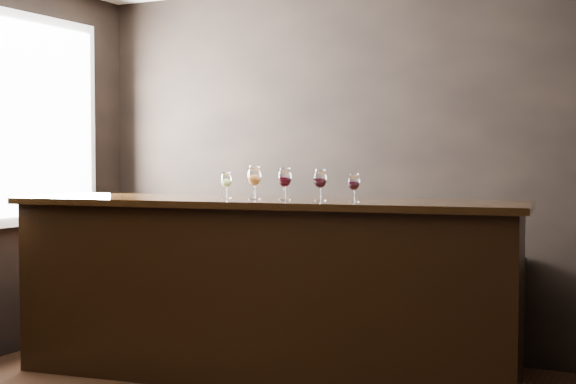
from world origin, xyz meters
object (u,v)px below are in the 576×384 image
at_px(bar_counter, 262,293).
at_px(glass_red_b, 320,180).
at_px(glass_red_c, 354,183).
at_px(glass_white, 226,181).
at_px(back_bar_shelf, 369,304).
at_px(glass_red_a, 285,178).
at_px(glass_amber, 254,177).

relative_size(bar_counter, glass_red_b, 16.59).
bearing_deg(glass_red_b, glass_red_c, -2.46).
bearing_deg(bar_counter, glass_white, 174.38).
relative_size(back_bar_shelf, glass_red_a, 10.46).
relative_size(glass_amber, glass_red_a, 1.04).
distance_m(back_bar_shelf, glass_red_b, 1.27).
bearing_deg(glass_white, back_bar_shelf, 51.14).
bearing_deg(glass_red_b, glass_amber, -177.91).
bearing_deg(back_bar_shelf, bar_counter, -116.54).
bearing_deg(glass_white, glass_red_a, -2.84).
height_order(glass_red_a, glass_red_b, glass_red_a).
distance_m(glass_white, glass_red_a, 0.45).
relative_size(glass_red_b, glass_red_c, 1.14).
bearing_deg(glass_amber, glass_red_c, 0.57).
bearing_deg(glass_amber, glass_white, 176.95).
distance_m(glass_white, glass_amber, 0.22).
bearing_deg(glass_red_a, glass_red_c, 2.13).
bearing_deg(glass_red_b, glass_red_a, -173.36).
bearing_deg(glass_white, glass_red_c, -0.30).
xyz_separation_m(back_bar_shelf, glass_red_b, (-0.01, -0.86, 0.94)).
distance_m(bar_counter, glass_red_b, 0.86).
relative_size(bar_counter, glass_red_c, 18.85).
distance_m(glass_white, glass_red_c, 0.92).
height_order(bar_counter, glass_white, glass_white).
xyz_separation_m(glass_white, glass_amber, (0.22, -0.01, 0.03)).
height_order(bar_counter, glass_red_b, glass_red_b).
distance_m(bar_counter, back_bar_shelf, 0.97).
distance_m(bar_counter, glass_white, 0.78).
relative_size(back_bar_shelf, glass_white, 12.42).
bearing_deg(bar_counter, glass_red_a, -16.98).
bearing_deg(glass_red_b, glass_white, -179.56).
relative_size(glass_white, glass_amber, 0.81).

